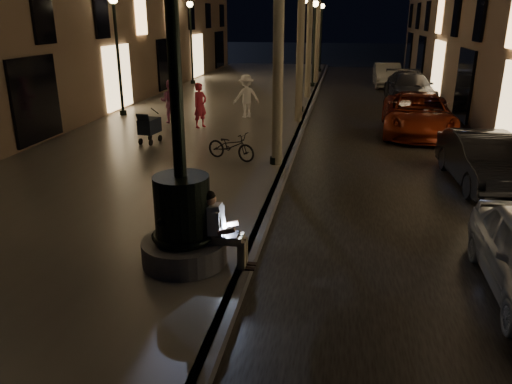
% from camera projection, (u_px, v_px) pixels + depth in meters
% --- Properties ---
extents(ground, '(120.00, 120.00, 0.00)m').
position_uv_depth(ground, '(305.00, 121.00, 20.30)').
color(ground, black).
rests_on(ground, ground).
extents(cobble_lane, '(6.00, 45.00, 0.02)m').
position_uv_depth(cobble_lane, '(381.00, 123.00, 19.81)').
color(cobble_lane, black).
rests_on(cobble_lane, ground).
extents(promenade, '(8.00, 45.00, 0.20)m').
position_uv_depth(promenade, '(210.00, 115.00, 20.90)').
color(promenade, '#67635B').
rests_on(promenade, ground).
extents(curb_strip, '(0.25, 45.00, 0.20)m').
position_uv_depth(curb_strip, '(305.00, 119.00, 20.26)').
color(curb_strip, '#59595B').
rests_on(curb_strip, ground).
extents(fountain_lamppost, '(1.40, 1.40, 5.21)m').
position_uv_depth(fountain_lamppost, '(182.00, 205.00, 7.98)').
color(fountain_lamppost, '#59595B').
rests_on(fountain_lamppost, promenade).
extents(seated_man_laptop, '(0.91, 0.31, 1.28)m').
position_uv_depth(seated_man_laptop, '(220.00, 226.00, 7.99)').
color(seated_man_laptop, gray).
rests_on(seated_man_laptop, promenade).
extents(lamp_curb_a, '(0.36, 0.36, 4.81)m').
position_uv_depth(lamp_curb_a, '(276.00, 50.00, 12.76)').
color(lamp_curb_a, black).
rests_on(lamp_curb_a, promenade).
extents(lamp_curb_b, '(0.36, 0.36, 4.81)m').
position_uv_depth(lamp_curb_b, '(302.00, 37.00, 20.19)').
color(lamp_curb_b, black).
rests_on(lamp_curb_b, promenade).
extents(lamp_curb_c, '(0.36, 0.36, 4.81)m').
position_uv_depth(lamp_curb_c, '(314.00, 31.00, 27.61)').
color(lamp_curb_c, black).
rests_on(lamp_curb_c, promenade).
extents(lamp_curb_d, '(0.36, 0.36, 4.81)m').
position_uv_depth(lamp_curb_d, '(321.00, 27.00, 35.04)').
color(lamp_curb_d, black).
rests_on(lamp_curb_d, promenade).
extents(lamp_left_b, '(0.36, 0.36, 4.81)m').
position_uv_depth(lamp_left_b, '(116.00, 38.00, 19.46)').
color(lamp_left_b, black).
rests_on(lamp_left_b, promenade).
extents(lamp_left_c, '(0.36, 0.36, 4.81)m').
position_uv_depth(lamp_left_c, '(191.00, 30.00, 28.75)').
color(lamp_left_c, black).
rests_on(lamp_left_c, promenade).
extents(stroller, '(0.56, 1.09, 1.10)m').
position_uv_depth(stroller, '(149.00, 126.00, 15.81)').
color(stroller, black).
rests_on(stroller, promenade).
extents(car_second, '(1.67, 4.05, 1.30)m').
position_uv_depth(car_second, '(483.00, 160.00, 12.50)').
color(car_second, black).
rests_on(car_second, ground).
extents(car_third, '(2.66, 5.29, 1.44)m').
position_uv_depth(car_third, '(418.00, 114.00, 17.90)').
color(car_third, maroon).
rests_on(car_third, ground).
extents(car_rear, '(2.30, 5.03, 1.43)m').
position_uv_depth(car_rear, '(410.00, 88.00, 24.41)').
color(car_rear, '#2D2E33').
rests_on(car_rear, ground).
extents(car_fifth, '(1.50, 4.18, 1.37)m').
position_uv_depth(car_fifth, '(387.00, 75.00, 29.72)').
color(car_fifth, gray).
rests_on(car_fifth, ground).
extents(pedestrian_red, '(0.64, 0.70, 1.61)m').
position_uv_depth(pedestrian_red, '(200.00, 105.00, 17.96)').
color(pedestrian_red, red).
rests_on(pedestrian_red, promenade).
extents(pedestrian_pink, '(0.81, 0.64, 1.62)m').
position_uv_depth(pedestrian_pink, '(171.00, 101.00, 18.72)').
color(pedestrian_pink, '#CE6DA3').
rests_on(pedestrian_pink, promenade).
extents(pedestrian_white, '(1.25, 1.09, 1.67)m').
position_uv_depth(pedestrian_white, '(246.00, 96.00, 19.73)').
color(pedestrian_white, white).
rests_on(pedestrian_white, promenade).
extents(bicycle, '(1.60, 1.02, 0.79)m').
position_uv_depth(bicycle, '(231.00, 146.00, 14.04)').
color(bicycle, black).
rests_on(bicycle, promenade).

